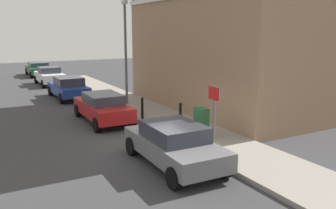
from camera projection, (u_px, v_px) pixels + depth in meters
name	position (u px, v px, depth m)	size (l,w,h in m)	color
ground	(156.00, 143.00, 13.75)	(80.00, 80.00, 0.00)	#38383A
sidewalk	(138.00, 107.00, 19.77)	(2.59, 30.00, 0.15)	gray
corner_building	(233.00, 26.00, 19.25)	(6.97, 11.68, 9.00)	#937256
car_grey	(174.00, 144.00, 11.29)	(1.98, 4.22, 1.38)	slate
car_red	(103.00, 107.00, 16.71)	(1.82, 4.26, 1.38)	maroon
car_blue	(69.00, 87.00, 22.52)	(1.92, 4.20, 1.39)	navy
car_white	(49.00, 76.00, 28.18)	(1.89, 4.01, 1.43)	silver
car_green	(38.00, 68.00, 33.86)	(1.96, 4.42, 1.31)	#195933
utility_cabinet	(201.00, 124.00, 13.92)	(0.46, 0.61, 1.15)	#1E4C28
bollard_near_cabinet	(180.00, 114.00, 15.48)	(0.14, 0.14, 1.04)	black
bollard_far_kerb	(142.00, 107.00, 16.71)	(0.14, 0.14, 1.04)	black
street_sign	(214.00, 109.00, 11.96)	(0.08, 0.60, 2.30)	#59595B
lamppost	(126.00, 48.00, 19.76)	(0.20, 0.44, 5.72)	#59595B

